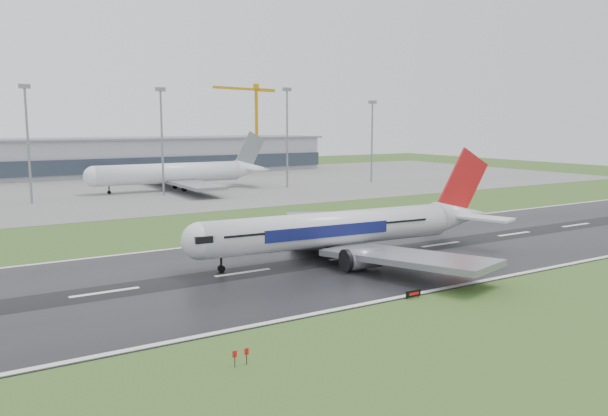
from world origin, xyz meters
TOP-DOWN VIEW (x-y plane):
  - ground at (0.00, 0.00)m, footprint 520.00×520.00m
  - runway at (0.00, 0.00)m, footprint 400.00×45.00m
  - apron at (0.00, 125.00)m, footprint 400.00×130.00m
  - terminal at (0.00, 185.00)m, footprint 240.00×36.00m
  - main_airliner at (20.01, 0.29)m, footprint 61.14×58.64m
  - parked_airliner at (29.22, 111.04)m, footprint 63.71×59.43m
  - tower_crane at (103.60, 200.00)m, footprint 41.07×15.49m
  - runway_sign at (13.09, -22.81)m, footprint 2.29×0.82m
  - floodmast_2 at (-16.59, 100.00)m, footprint 0.64×0.64m
  - floodmast_3 at (20.80, 100.00)m, footprint 0.64×0.64m
  - floodmast_4 at (64.74, 100.00)m, footprint 0.64×0.64m
  - floodmast_5 at (101.34, 100.00)m, footprint 0.64×0.64m

SIDE VIEW (x-z plane):
  - ground at x=0.00m, z-range 0.00..0.00m
  - apron at x=0.00m, z-range 0.00..0.08m
  - runway at x=0.00m, z-range 0.00..0.10m
  - runway_sign at x=13.09m, z-range 0.00..1.04m
  - terminal at x=0.00m, z-range 0.00..15.00m
  - main_airliner at x=20.01m, z-range 0.10..16.94m
  - parked_airliner at x=29.22m, z-range 0.08..18.51m
  - floodmast_5 at x=101.34m, z-range 0.00..29.19m
  - floodmast_2 at x=-16.59m, z-range 0.00..31.32m
  - floodmast_3 at x=20.80m, z-range 0.00..31.58m
  - floodmast_4 at x=64.74m, z-range 0.00..32.81m
  - tower_crane at x=103.60m, z-range 0.00..42.11m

